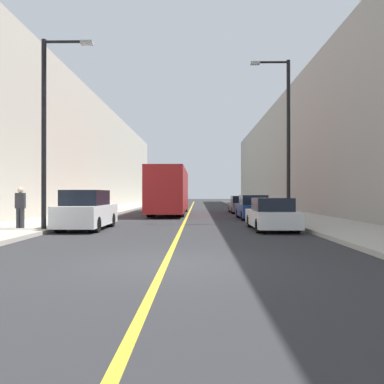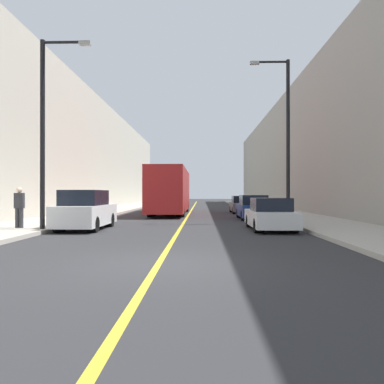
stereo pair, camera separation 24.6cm
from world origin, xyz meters
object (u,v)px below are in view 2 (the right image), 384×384
street_lamp_left (46,123)px  car_right_near (270,215)px  car_right_mid (253,208)px  car_right_far (242,205)px  street_lamp_right (285,131)px  bus (171,190)px  pedestrian (19,207)px  parked_suv_left (86,211)px

street_lamp_left → car_right_near: bearing=8.0°
car_right_mid → car_right_far: car_right_mid is taller
street_lamp_right → car_right_far: bearing=96.1°
car_right_near → street_lamp_left: (-9.67, -1.36, 3.98)m
bus → pedestrian: size_ratio=7.03×
car_right_near → car_right_mid: (0.19, 7.16, 0.04)m
street_lamp_left → street_lamp_right: 12.14m
bus → car_right_near: size_ratio=2.87×
street_lamp_left → car_right_far: bearing=57.9°
parked_suv_left → car_right_near: parked_suv_left is taller
bus → car_right_far: (5.86, 1.71, -1.23)m
parked_suv_left → car_right_far: (8.72, 14.47, -0.18)m
car_right_mid → pedestrian: 13.84m
car_right_far → street_lamp_left: bearing=-122.1°
bus → street_lamp_left: size_ratio=1.56×
bus → pedestrian: (-5.44, -13.76, -0.81)m
pedestrian → bus: bearing=68.4°
bus → car_right_mid: bus is taller
parked_suv_left → car_right_far: size_ratio=0.98×
car_right_near → car_right_far: bearing=88.9°
street_lamp_left → parked_suv_left: bearing=49.0°
car_right_mid → car_right_far: bearing=89.3°
bus → pedestrian: bus is taller
car_right_near → bus: bearing=113.5°
bus → car_right_near: (5.59, -12.83, -1.23)m
car_right_mid → street_lamp_right: size_ratio=0.53×
bus → pedestrian: 14.82m
street_lamp_left → pedestrian: street_lamp_left is taller
car_right_mid → car_right_far: 7.38m
street_lamp_left → pedestrian: (-1.36, 0.42, -3.56)m
bus → street_lamp_right: street_lamp_right is taller
car_right_far → bus: bearing=-163.8°
car_right_mid → street_lamp_right: bearing=-71.0°
car_right_near → car_right_mid: 7.16m
parked_suv_left → car_right_mid: parked_suv_left is taller
parked_suv_left → street_lamp_left: street_lamp_left is taller
bus → parked_suv_left: bus is taller
car_right_near → car_right_far: (0.28, 14.53, -0.00)m
car_right_mid → street_lamp_left: size_ratio=0.58×
bus → street_lamp_left: bearing=-106.1°
bus → street_lamp_left: street_lamp_left is taller
bus → car_right_near: bus is taller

